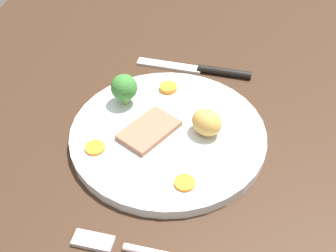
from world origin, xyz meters
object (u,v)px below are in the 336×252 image
carrot_coin_side (95,148)px  broccoli_floret (124,88)px  carrot_coin_front (185,183)px  fork (136,250)px  dinner_plate (168,135)px  carrot_coin_back (168,88)px  roast_potato_left (207,121)px  knife (204,69)px  meat_slice_main (149,130)px

carrot_coin_side → broccoli_floret: broccoli_floret is taller
carrot_coin_front → fork: 10.00cm
dinner_plate → carrot_coin_back: size_ratio=10.20×
roast_potato_left → carrot_coin_back: (7.41, 7.00, -1.47)cm
dinner_plate → carrot_coin_front: size_ratio=10.22×
carrot_coin_side → knife: 23.84cm
roast_potato_left → carrot_coin_side: (-6.61, 13.35, -1.60)cm
roast_potato_left → carrot_coin_front: 9.83cm
meat_slice_main → broccoli_floret: broccoli_floret is taller
roast_potato_left → fork: bearing=167.0°
carrot_coin_front → fork: size_ratio=0.17×
knife → meat_slice_main: bearing=76.2°
dinner_plate → carrot_coin_front: carrot_coin_front is taller
fork → knife: knife is taller
roast_potato_left → broccoli_floret: size_ratio=0.92×
carrot_coin_front → broccoli_floret: size_ratio=0.56×
carrot_coin_front → carrot_coin_side: bearing=76.2°
roast_potato_left → carrot_coin_side: bearing=116.3°
dinner_plate → broccoli_floret: (4.49, 7.35, 3.31)cm
dinner_plate → roast_potato_left: 5.73cm
dinner_plate → knife: dinner_plate is taller
carrot_coin_front → carrot_coin_side: size_ratio=0.98×
carrot_coin_back → knife: carrot_coin_back is taller
dinner_plate → carrot_coin_back: carrot_coin_back is taller
carrot_coin_back → knife: bearing=-28.7°
knife → fork: bearing=88.5°
meat_slice_main → fork: 17.23cm
meat_slice_main → carrot_coin_front: bearing=-139.7°
dinner_plate → meat_slice_main: bearing=107.2°
carrot_coin_side → meat_slice_main: bearing=-52.7°
dinner_plate → carrot_coin_front: 9.30cm
roast_potato_left → knife: 15.36cm
broccoli_floret → roast_potato_left: bearing=-104.4°
carrot_coin_back → carrot_coin_side: carrot_coin_back is taller
dinner_plate → carrot_coin_back: 9.03cm
roast_potato_left → knife: (14.82, 2.95, -2.75)cm
broccoli_floret → knife: size_ratio=0.25×
carrot_coin_side → fork: size_ratio=0.17×
roast_potato_left → carrot_coin_back: size_ratio=1.64×
dinner_plate → broccoli_floret: bearing=58.6°
meat_slice_main → carrot_coin_side: bearing=127.3°
knife → carrot_coin_back: bearing=62.3°
knife → dinner_plate: bearing=83.8°
carrot_coin_side → broccoli_floret: (9.77, -1.02, 2.41)cm
meat_slice_main → carrot_coin_side: 7.50cm
fork → knife: size_ratio=0.82×
meat_slice_main → knife: meat_slice_main is taller
carrot_coin_back → carrot_coin_side: bearing=155.6°
dinner_plate → carrot_coin_side: carrot_coin_side is taller
carrot_coin_front → carrot_coin_back: size_ratio=1.00×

